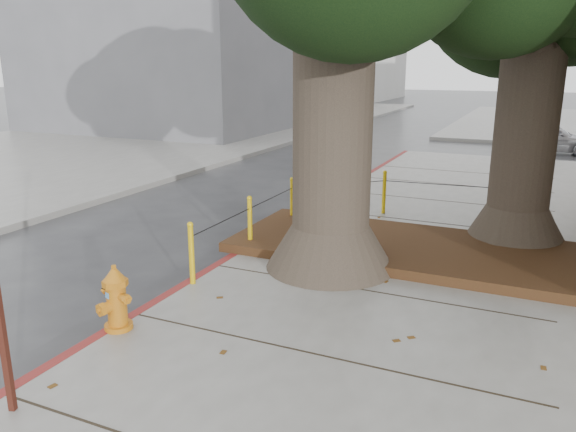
% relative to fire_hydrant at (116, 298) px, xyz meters
% --- Properties ---
extents(ground, '(140.00, 140.00, 0.00)m').
position_rel_fire_hydrant_xyz_m(ground, '(1.90, 0.42, -0.55)').
color(ground, '#28282B').
rests_on(ground, ground).
extents(sidewalk_opposite, '(14.00, 60.00, 0.15)m').
position_rel_fire_hydrant_xyz_m(sidewalk_opposite, '(-12.10, 10.42, -0.48)').
color(sidewalk_opposite, slate).
rests_on(sidewalk_opposite, ground).
extents(curb_red, '(0.14, 26.00, 0.16)m').
position_rel_fire_hydrant_xyz_m(curb_red, '(-0.10, 2.92, -0.48)').
color(curb_red, maroon).
rests_on(curb_red, ground).
extents(planter_bed, '(6.40, 2.60, 0.16)m').
position_rel_fire_hydrant_xyz_m(planter_bed, '(2.80, 4.32, -0.32)').
color(planter_bed, black).
rests_on(planter_bed, sidewalk_main).
extents(building_far_grey, '(12.00, 16.00, 12.00)m').
position_rel_fire_hydrant_xyz_m(building_far_grey, '(-13.10, 22.42, 5.45)').
color(building_far_grey, slate).
rests_on(building_far_grey, ground).
extents(building_far_white, '(12.00, 18.00, 15.00)m').
position_rel_fire_hydrant_xyz_m(building_far_white, '(-15.10, 45.42, 6.95)').
color(building_far_white, silver).
rests_on(building_far_white, ground).
extents(bollard_ring, '(3.79, 5.39, 0.95)m').
position_rel_fire_hydrant_xyz_m(bollard_ring, '(1.03, 4.79, 0.11)').
color(bollard_ring, '#DEB20C').
rests_on(bollard_ring, sidewalk_main).
extents(fire_hydrant, '(0.44, 0.43, 0.82)m').
position_rel_fire_hydrant_xyz_m(fire_hydrant, '(0.00, 0.00, 0.00)').
color(fire_hydrant, orange).
rests_on(fire_hydrant, sidewalk_main).
extents(car_silver, '(3.53, 1.50, 1.19)m').
position_rel_fire_hydrant_xyz_m(car_silver, '(4.65, 18.64, 0.04)').
color(car_silver, '#B3B2B8').
rests_on(car_silver, ground).
extents(car_dark, '(1.91, 4.29, 1.22)m').
position_rel_fire_hydrant_xyz_m(car_dark, '(-10.94, 17.57, 0.06)').
color(car_dark, black).
rests_on(car_dark, ground).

